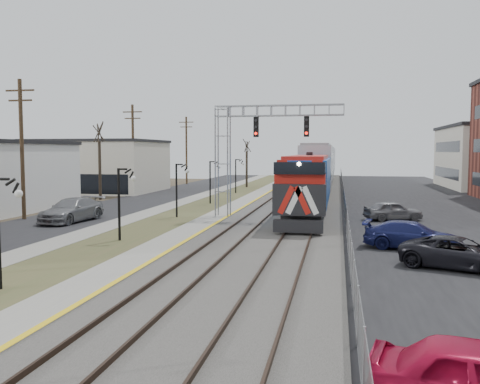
# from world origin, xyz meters

# --- Properties ---
(street_west) EXTENTS (7.00, 120.00, 0.04)m
(street_west) POSITION_xyz_m (-11.50, 35.00, 0.02)
(street_west) COLOR black
(street_west) RESTS_ON ground
(sidewalk) EXTENTS (2.00, 120.00, 0.08)m
(sidewalk) POSITION_xyz_m (-7.00, 35.00, 0.04)
(sidewalk) COLOR gray
(sidewalk) RESTS_ON ground
(grass_median) EXTENTS (4.00, 120.00, 0.06)m
(grass_median) POSITION_xyz_m (-4.00, 35.00, 0.03)
(grass_median) COLOR #414927
(grass_median) RESTS_ON ground
(platform) EXTENTS (2.00, 120.00, 0.24)m
(platform) POSITION_xyz_m (-1.00, 35.00, 0.12)
(platform) COLOR gray
(platform) RESTS_ON ground
(ballast_bed) EXTENTS (8.00, 120.00, 0.20)m
(ballast_bed) POSITION_xyz_m (4.00, 35.00, 0.10)
(ballast_bed) COLOR #595651
(ballast_bed) RESTS_ON ground
(parking_lot) EXTENTS (16.00, 120.00, 0.04)m
(parking_lot) POSITION_xyz_m (16.00, 35.00, 0.02)
(parking_lot) COLOR black
(parking_lot) RESTS_ON ground
(platform_edge) EXTENTS (0.24, 120.00, 0.01)m
(platform_edge) POSITION_xyz_m (-0.12, 35.00, 0.24)
(platform_edge) COLOR gold
(platform_edge) RESTS_ON platform
(track_near) EXTENTS (1.58, 120.00, 0.15)m
(track_near) POSITION_xyz_m (2.00, 35.00, 0.28)
(track_near) COLOR #2D2119
(track_near) RESTS_ON ballast_bed
(track_far) EXTENTS (1.58, 120.00, 0.15)m
(track_far) POSITION_xyz_m (5.50, 35.00, 0.28)
(track_far) COLOR #2D2119
(track_far) RESTS_ON ballast_bed
(train) EXTENTS (3.00, 85.85, 5.33)m
(train) POSITION_xyz_m (5.50, 65.20, 2.92)
(train) COLOR #144AA7
(train) RESTS_ON ground
(signal_gantry) EXTENTS (9.00, 1.07, 8.15)m
(signal_gantry) POSITION_xyz_m (1.22, 27.99, 5.59)
(signal_gantry) COLOR gray
(signal_gantry) RESTS_ON ground
(lampposts) EXTENTS (0.14, 62.14, 4.00)m
(lampposts) POSITION_xyz_m (-4.00, 18.29, 2.00)
(lampposts) COLOR black
(lampposts) RESTS_ON ground
(utility_poles) EXTENTS (0.28, 80.28, 10.00)m
(utility_poles) POSITION_xyz_m (-14.50, 25.00, 5.00)
(utility_poles) COLOR #4C3823
(utility_poles) RESTS_ON ground
(fence) EXTENTS (0.04, 120.00, 1.60)m
(fence) POSITION_xyz_m (8.20, 35.00, 0.80)
(fence) COLOR gray
(fence) RESTS_ON ground
(bare_trees) EXTENTS (12.30, 42.30, 5.95)m
(bare_trees) POSITION_xyz_m (-12.66, 38.91, 2.70)
(bare_trees) COLOR #382D23
(bare_trees) RESTS_ON ground
(car_lot_c) EXTENTS (5.22, 3.81, 1.32)m
(car_lot_c) POSITION_xyz_m (12.67, 14.45, 0.66)
(car_lot_c) COLOR black
(car_lot_c) RESTS_ON ground
(car_lot_d) EXTENTS (5.03, 2.78, 1.38)m
(car_lot_d) POSITION_xyz_m (11.35, 18.57, 0.69)
(car_lot_d) COLOR #161B4F
(car_lot_d) RESTS_ON ground
(car_lot_e) EXTENTS (4.33, 2.70, 1.38)m
(car_lot_e) POSITION_xyz_m (11.52, 29.39, 0.69)
(car_lot_e) COLOR slate
(car_lot_e) RESTS_ON ground
(car_street_b) EXTENTS (2.88, 5.80, 1.62)m
(car_street_b) POSITION_xyz_m (-10.45, 24.45, 0.81)
(car_street_b) COLOR slate
(car_street_b) RESTS_ON ground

